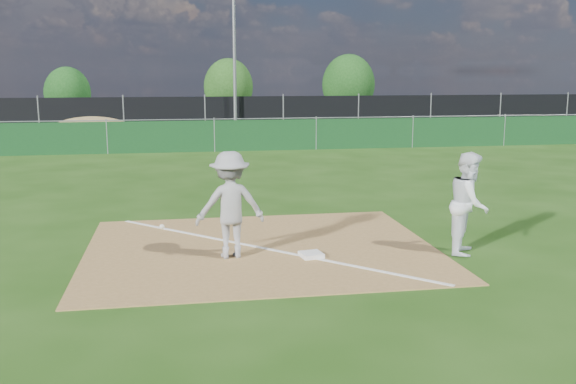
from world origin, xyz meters
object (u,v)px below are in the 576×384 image
Objects in this scene: runner at (469,203)px; car_mid at (196,111)px; tree_mid at (229,87)px; first_base at (311,255)px; play_at_first at (230,205)px; tree_right at (348,85)px; light_pole at (234,52)px; car_right at (291,113)px; car_left at (54,114)px; tree_left at (68,93)px.

runner reaches higher than car_mid.
first_base is at bearing -92.24° from tree_mid.
play_at_first reaches higher than runner.
tree_right is (7.98, -1.29, 0.14)m from tree_mid.
play_at_first reaches higher than car_mid.
car_mid is at bearing 92.27° from first_base.
light_pole is 1.91× the size of tree_right.
play_at_first reaches higher than car_right.
tree_right is at bearing -79.49° from car_left.
tree_mid is at bearing -15.95° from car_mid.
first_base is 0.08× the size of car_right.
car_mid is 1.13× the size of car_right.
tree_left is at bearing 49.97° from runner.
car_right is at bearing -63.60° from tree_mid.
play_at_first is at bearing 169.55° from first_base.
play_at_first is 33.88m from tree_right.
light_pole is at bearing -92.87° from tree_mid.
car_left is 1.17× the size of tree_mid.
car_mid is (-1.83, 4.70, -3.19)m from light_pole.
tree_right is at bearing 2.02° from tree_left.
tree_mid is at bearing 34.86° from car_right.
first_base is at bearing 117.08° from runner.
car_mid reaches higher than car_left.
light_pole is at bearing -44.48° from tree_left.
car_right is 7.20m from tree_mid.
tree_mid is at bearing 85.50° from play_at_first.
light_pole reaches higher than play_at_first.
car_mid is (0.24, 26.84, -0.09)m from play_at_first.
car_left is 0.94× the size of car_mid.
tree_mid is at bearing 87.13° from light_pole.
tree_left reaches higher than runner.
tree_left is at bearing 62.81° from car_mid.
play_at_first is at bearing 176.44° from car_right.
runner is 29.06m from car_left.
tree_mid is 0.93× the size of tree_right.
light_pole is 22.94× the size of first_base.
tree_right is (8.55, 10.01, -1.84)m from light_pole.
car_mid is 1.46× the size of tree_left.
runner is 0.44× the size of tree_mid.
car_left is (-11.42, 26.72, -0.08)m from runner.
tree_mid is (10.11, 1.92, 0.30)m from tree_left.
tree_right reaches higher than car_left.
light_pole is at bearing 88.08° from first_base.
tree_mid reaches higher than tree_left.
play_at_first is (-2.06, -22.14, -3.10)m from light_pole.
car_left is 12.37m from tree_mid.
first_base is 27.72m from car_right.
play_at_first is 32.40m from tree_left.
car_right is 7.15m from tree_right.
car_mid is at bearing -152.90° from tree_right.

